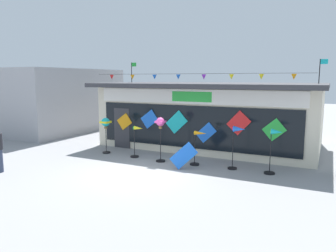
{
  "coord_description": "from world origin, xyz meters",
  "views": [
    {
      "loc": [
        6.26,
        -9.82,
        3.48
      ],
      "look_at": [
        -0.04,
        2.72,
        1.41
      ],
      "focal_mm": 34.68,
      "sensor_mm": 36.0,
      "label": 1
    }
  ],
  "objects_px": {
    "wind_spinner_center_right": "(198,146)",
    "wind_spinner_far_left": "(106,125)",
    "wind_spinner_left": "(137,139)",
    "wind_spinner_center_left": "(160,128)",
    "kite_shop_building": "(212,114)",
    "display_kite_on_ground": "(184,156)",
    "wind_spinner_right": "(237,139)",
    "wind_spinner_far_right": "(274,147)"
  },
  "relations": [
    {
      "from": "wind_spinner_far_right",
      "to": "display_kite_on_ground",
      "type": "xyz_separation_m",
      "value": [
        -3.19,
        -0.85,
        -0.5
      ]
    },
    {
      "from": "wind_spinner_far_left",
      "to": "wind_spinner_center_left",
      "type": "bearing_deg",
      "value": -4.83
    },
    {
      "from": "kite_shop_building",
      "to": "wind_spinner_far_left",
      "type": "height_order",
      "value": "kite_shop_building"
    },
    {
      "from": "kite_shop_building",
      "to": "wind_spinner_right",
      "type": "relative_size",
      "value": 6.4
    },
    {
      "from": "wind_spinner_right",
      "to": "wind_spinner_far_right",
      "type": "bearing_deg",
      "value": -0.79
    },
    {
      "from": "wind_spinner_center_left",
      "to": "wind_spinner_right",
      "type": "distance_m",
      "value": 3.19
    },
    {
      "from": "wind_spinner_center_left",
      "to": "kite_shop_building",
      "type": "bearing_deg",
      "value": 80.51
    },
    {
      "from": "wind_spinner_left",
      "to": "wind_spinner_center_left",
      "type": "xyz_separation_m",
      "value": [
        1.28,
        -0.17,
        0.64
      ]
    },
    {
      "from": "wind_spinner_far_right",
      "to": "display_kite_on_ground",
      "type": "relative_size",
      "value": 1.68
    },
    {
      "from": "wind_spinner_far_right",
      "to": "wind_spinner_left",
      "type": "bearing_deg",
      "value": -179.4
    },
    {
      "from": "kite_shop_building",
      "to": "wind_spinner_center_left",
      "type": "height_order",
      "value": "kite_shop_building"
    },
    {
      "from": "wind_spinner_left",
      "to": "wind_spinner_right",
      "type": "relative_size",
      "value": 0.83
    },
    {
      "from": "wind_spinner_center_right",
      "to": "wind_spinner_far_right",
      "type": "xyz_separation_m",
      "value": [
        2.92,
        0.07,
        0.22
      ]
    },
    {
      "from": "kite_shop_building",
      "to": "wind_spinner_center_right",
      "type": "relative_size",
      "value": 7.74
    },
    {
      "from": "wind_spinner_center_right",
      "to": "wind_spinner_far_left",
      "type": "bearing_deg",
      "value": 178.83
    },
    {
      "from": "wind_spinner_right",
      "to": "display_kite_on_ground",
      "type": "height_order",
      "value": "wind_spinner_right"
    },
    {
      "from": "wind_spinner_far_left",
      "to": "display_kite_on_ground",
      "type": "relative_size",
      "value": 1.67
    },
    {
      "from": "wind_spinner_right",
      "to": "wind_spinner_center_right",
      "type": "bearing_deg",
      "value": -176.64
    },
    {
      "from": "wind_spinner_far_left",
      "to": "display_kite_on_ground",
      "type": "bearing_deg",
      "value": -11.31
    },
    {
      "from": "wind_spinner_left",
      "to": "wind_spinner_far_right",
      "type": "height_order",
      "value": "wind_spinner_far_right"
    },
    {
      "from": "wind_spinner_far_left",
      "to": "wind_spinner_left",
      "type": "relative_size",
      "value": 1.19
    },
    {
      "from": "wind_spinner_left",
      "to": "wind_spinner_right",
      "type": "distance_m",
      "value": 4.47
    },
    {
      "from": "wind_spinner_right",
      "to": "kite_shop_building",
      "type": "bearing_deg",
      "value": 120.58
    },
    {
      "from": "kite_shop_building",
      "to": "wind_spinner_left",
      "type": "xyz_separation_m",
      "value": [
        -2.02,
        -4.21,
        -0.83
      ]
    },
    {
      "from": "kite_shop_building",
      "to": "display_kite_on_ground",
      "type": "bearing_deg",
      "value": -83.11
    },
    {
      "from": "wind_spinner_far_left",
      "to": "wind_spinner_center_right",
      "type": "bearing_deg",
      "value": -1.17
    },
    {
      "from": "wind_spinner_center_left",
      "to": "wind_spinner_right",
      "type": "relative_size",
      "value": 1.1
    },
    {
      "from": "kite_shop_building",
      "to": "wind_spinner_center_left",
      "type": "bearing_deg",
      "value": -99.49
    },
    {
      "from": "wind_spinner_center_left",
      "to": "wind_spinner_center_right",
      "type": "relative_size",
      "value": 1.33
    },
    {
      "from": "wind_spinner_center_left",
      "to": "wind_spinner_far_right",
      "type": "bearing_deg",
      "value": 2.96
    },
    {
      "from": "wind_spinner_left",
      "to": "wind_spinner_center_right",
      "type": "distance_m",
      "value": 2.89
    },
    {
      "from": "display_kite_on_ground",
      "to": "wind_spinner_far_right",
      "type": "bearing_deg",
      "value": 14.91
    },
    {
      "from": "wind_spinner_left",
      "to": "wind_spinner_right",
      "type": "height_order",
      "value": "wind_spinner_right"
    },
    {
      "from": "wind_spinner_center_left",
      "to": "wind_spinner_far_right",
      "type": "relative_size",
      "value": 1.11
    },
    {
      "from": "wind_spinner_far_left",
      "to": "wind_spinner_right",
      "type": "distance_m",
      "value": 6.19
    },
    {
      "from": "kite_shop_building",
      "to": "wind_spinner_far_right",
      "type": "xyz_separation_m",
      "value": [
        3.79,
        -4.15,
        -0.61
      ]
    },
    {
      "from": "wind_spinner_left",
      "to": "wind_spinner_right",
      "type": "bearing_deg",
      "value": 1.02
    },
    {
      "from": "kite_shop_building",
      "to": "display_kite_on_ground",
      "type": "relative_size",
      "value": 10.85
    },
    {
      "from": "wind_spinner_far_left",
      "to": "wind_spinner_far_right",
      "type": "relative_size",
      "value": 0.99
    },
    {
      "from": "wind_spinner_right",
      "to": "display_kite_on_ground",
      "type": "xyz_separation_m",
      "value": [
        -1.84,
        -0.87,
        -0.68
      ]
    },
    {
      "from": "wind_spinner_far_left",
      "to": "wind_spinner_left",
      "type": "height_order",
      "value": "wind_spinner_far_left"
    },
    {
      "from": "display_kite_on_ground",
      "to": "kite_shop_building",
      "type": "bearing_deg",
      "value": 96.89
    }
  ]
}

